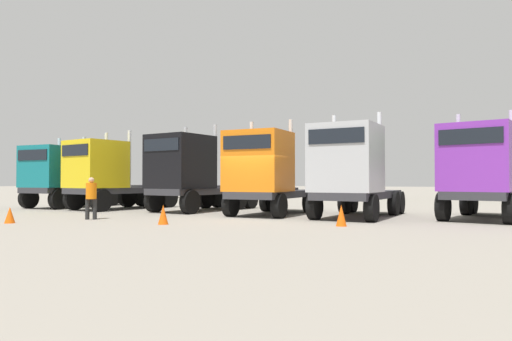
{
  "coord_description": "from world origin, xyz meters",
  "views": [
    {
      "loc": [
        7.72,
        -16.82,
        1.52
      ],
      "look_at": [
        -1.11,
        3.35,
        1.98
      ],
      "focal_mm": 32.78,
      "sensor_mm": 36.0,
      "label": 1
    }
  ],
  "objects": [
    {
      "name": "semi_truck_orange",
      "position": [
        0.03,
        1.73,
        1.83
      ],
      "size": [
        2.74,
        6.05,
        4.16
      ],
      "rotation": [
        0.0,
        0.0,
        -1.6
      ],
      "color": "#333338",
      "rests_on": "ground"
    },
    {
      "name": "semi_truck_silver",
      "position": [
        3.76,
        1.58,
        1.9
      ],
      "size": [
        3.04,
        6.25,
        4.25
      ],
      "rotation": [
        0.0,
        0.0,
        -1.66
      ],
      "color": "#333338",
      "rests_on": "ground"
    },
    {
      "name": "traffic_cone_near",
      "position": [
        4.11,
        -1.51,
        0.36
      ],
      "size": [
        0.36,
        0.36,
        0.71
      ],
      "primitive_type": "cone",
      "color": "#F2590C",
      "rests_on": "ground"
    },
    {
      "name": "oak_far_centre",
      "position": [
        -0.09,
        21.68,
        3.41
      ],
      "size": [
        3.27,
        3.27,
        5.06
      ],
      "color": "#4C3823",
      "rests_on": "ground"
    },
    {
      "name": "traffic_cone_far",
      "position": [
        -6.92,
        -5.15,
        0.29
      ],
      "size": [
        0.36,
        0.36,
        0.58
      ],
      "primitive_type": "cone",
      "color": "#F2590C",
      "rests_on": "ground"
    },
    {
      "name": "traffic_cone_mid",
      "position": [
        -1.66,
        -3.36,
        0.33
      ],
      "size": [
        0.36,
        0.36,
        0.67
      ],
      "primitive_type": "cone",
      "color": "#F2590C",
      "rests_on": "ground"
    },
    {
      "name": "semi_truck_black",
      "position": [
        -4.31,
        2.57,
        1.93
      ],
      "size": [
        3.47,
        6.49,
        4.25
      ],
      "rotation": [
        0.0,
        0.0,
        -1.73
      ],
      "color": "#333338",
      "rests_on": "ground"
    },
    {
      "name": "semi_truck_purple",
      "position": [
        8.46,
        2.78,
        1.86
      ],
      "size": [
        3.8,
        6.46,
        4.18
      ],
      "rotation": [
        0.0,
        0.0,
        -1.79
      ],
      "color": "#333338",
      "rests_on": "ground"
    },
    {
      "name": "semi_truck_teal",
      "position": [
        -12.56,
        2.64,
        1.77
      ],
      "size": [
        2.66,
        6.45,
        3.96
      ],
      "rotation": [
        0.0,
        0.0,
        -1.59
      ],
      "color": "#333338",
      "rests_on": "ground"
    },
    {
      "name": "visitor_in_hivis",
      "position": [
        -5.42,
        -2.77,
        0.94
      ],
      "size": [
        0.55,
        0.55,
        1.64
      ],
      "rotation": [
        0.0,
        0.0,
        2.09
      ],
      "color": "#242424",
      "rests_on": "ground"
    },
    {
      "name": "semi_truck_yellow",
      "position": [
        -9.03,
        2.13,
        1.85
      ],
      "size": [
        3.62,
        6.12,
        4.11
      ],
      "rotation": [
        0.0,
        0.0,
        -1.77
      ],
      "color": "#333338",
      "rests_on": "ground"
    },
    {
      "name": "ground",
      "position": [
        0.0,
        0.0,
        0.0
      ],
      "size": [
        200.0,
        200.0,
        0.0
      ],
      "primitive_type": "plane",
      "color": "gray"
    },
    {
      "name": "oak_far_left",
      "position": [
        -14.35,
        17.67,
        3.77
      ],
      "size": [
        3.64,
        3.64,
        5.61
      ],
      "color": "#4C3823",
      "rests_on": "ground"
    }
  ]
}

